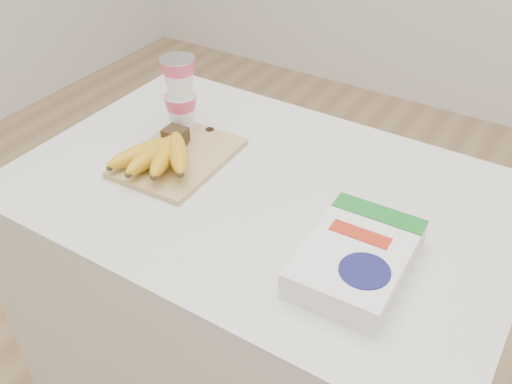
# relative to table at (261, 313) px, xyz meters

# --- Properties ---
(table) EXTENTS (1.04, 0.69, 0.78)m
(table) POSITION_rel_table_xyz_m (0.00, 0.00, 0.00)
(table) COLOR silver
(table) RESTS_ON ground
(cutting_board) EXTENTS (0.21, 0.28, 0.01)m
(cutting_board) POSITION_rel_table_xyz_m (-0.21, -0.01, 0.40)
(cutting_board) COLOR tan
(cutting_board) RESTS_ON table
(bananas) EXTENTS (0.20, 0.20, 0.07)m
(bananas) POSITION_rel_table_xyz_m (-0.22, -0.06, 0.43)
(bananas) COLOR #382816
(bananas) RESTS_ON cutting_board
(yogurt_stack) EXTENTS (0.08, 0.08, 0.18)m
(yogurt_stack) POSITION_rel_table_xyz_m (-0.27, 0.08, 0.50)
(yogurt_stack) COLOR white
(yogurt_stack) RESTS_ON cutting_board
(cereal_box) EXTENTS (0.18, 0.25, 0.06)m
(cereal_box) POSITION_rel_table_xyz_m (0.26, -0.12, 0.42)
(cereal_box) COLOR white
(cereal_box) RESTS_ON table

